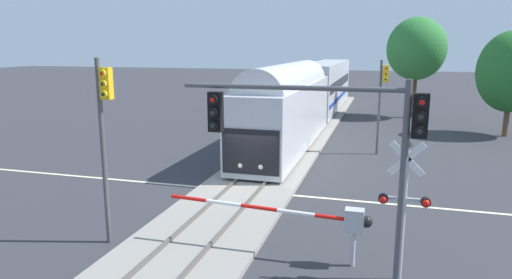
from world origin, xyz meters
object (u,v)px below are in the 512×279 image
(crossing_signal_mast, at_px, (404,196))
(traffic_signal_median, at_px, (104,123))
(crossing_gate_near, at_px, (327,219))
(traffic_signal_far_side, at_px, (382,92))
(elm_centre_background, at_px, (416,49))
(commuter_train, at_px, (311,92))
(traffic_signal_near_right, at_px, (335,137))
(maple_right_background, at_px, (512,72))

(crossing_signal_mast, distance_m, traffic_signal_median, 9.38)
(traffic_signal_median, bearing_deg, crossing_signal_mast, -0.10)
(crossing_gate_near, height_order, traffic_signal_far_side, traffic_signal_far_side)
(elm_centre_background, bearing_deg, crossing_signal_mast, -93.45)
(commuter_train, xyz_separation_m, elm_centre_background, (8.43, 7.00, 3.49))
(traffic_signal_near_right, bearing_deg, crossing_signal_mast, 47.23)
(commuter_train, bearing_deg, crossing_signal_mast, -75.23)
(commuter_train, bearing_deg, elm_centre_background, 39.73)
(traffic_signal_near_right, bearing_deg, maple_right_background, 69.45)
(elm_centre_background, bearing_deg, traffic_signal_far_side, -99.61)
(commuter_train, distance_m, traffic_signal_median, 24.89)
(maple_right_background, bearing_deg, commuter_train, 178.00)
(commuter_train, bearing_deg, traffic_signal_median, -96.31)
(traffic_signal_near_right, relative_size, traffic_signal_far_side, 1.02)
(maple_right_background, height_order, elm_centre_background, elm_centre_background)
(maple_right_background, distance_m, elm_centre_background, 9.82)
(commuter_train, distance_m, traffic_signal_near_right, 27.07)
(maple_right_background, bearing_deg, traffic_signal_median, -125.55)
(elm_centre_background, bearing_deg, traffic_signal_near_right, -96.20)
(crossing_gate_near, relative_size, traffic_signal_far_side, 1.13)
(traffic_signal_far_side, bearing_deg, crossing_gate_near, -94.97)
(crossing_signal_mast, relative_size, traffic_signal_near_right, 0.71)
(crossing_gate_near, xyz_separation_m, maple_right_background, (10.16, 23.65, 3.30))
(crossing_signal_mast, relative_size, maple_right_background, 0.54)
(commuter_train, bearing_deg, traffic_signal_near_right, -79.81)
(crossing_signal_mast, relative_size, elm_centre_background, 0.45)
(crossing_signal_mast, relative_size, traffic_signal_median, 0.67)
(crossing_signal_mast, xyz_separation_m, traffic_signal_median, (-9.25, 0.02, 1.60))
(traffic_signal_median, bearing_deg, crossing_gate_near, 4.31)
(maple_right_background, bearing_deg, elm_centre_background, 129.22)
(traffic_signal_far_side, xyz_separation_m, maple_right_background, (8.84, 8.49, 0.89))
(traffic_signal_near_right, height_order, maple_right_background, maple_right_background)
(elm_centre_background, bearing_deg, commuter_train, -140.27)
(crossing_gate_near, distance_m, traffic_signal_far_side, 15.41)
(traffic_signal_median, bearing_deg, elm_centre_background, 70.61)
(crossing_gate_near, distance_m, traffic_signal_near_right, 3.88)
(crossing_signal_mast, xyz_separation_m, traffic_signal_far_side, (-0.80, 15.72, 1.31))
(crossing_gate_near, relative_size, maple_right_background, 0.84)
(maple_right_background, bearing_deg, crossing_signal_mast, -108.38)
(crossing_gate_near, height_order, maple_right_background, maple_right_background)
(crossing_gate_near, bearing_deg, traffic_signal_near_right, -81.07)
(traffic_signal_near_right, xyz_separation_m, traffic_signal_far_side, (0.94, 17.60, -0.59))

